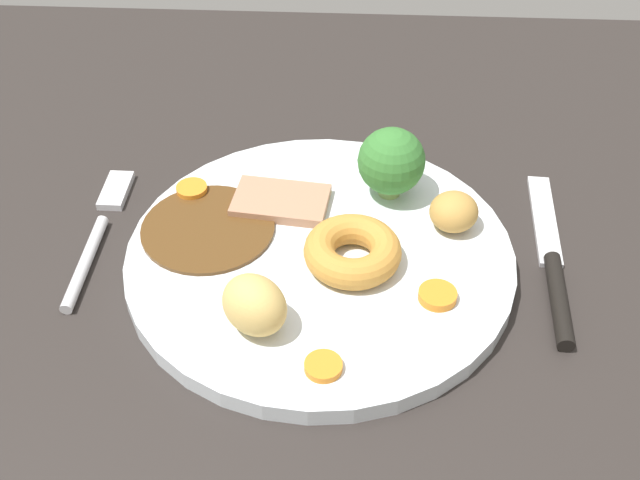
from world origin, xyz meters
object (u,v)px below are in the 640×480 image
object	(u,v)px
roast_potato_left	(454,212)
yorkshire_pudding	(353,251)
dinner_plate	(320,257)
carrot_coin_side	(438,295)
carrot_coin_back	(323,366)
roast_potato_right	(254,305)
knife	(553,268)
carrot_coin_front	(192,190)
broccoli_floret	(391,162)
fork	(100,229)
meat_slice_main	(281,201)

from	to	relation	value
roast_potato_left	yorkshire_pudding	bearing A→B (deg)	-149.88
dinner_plate	carrot_coin_side	bearing A→B (deg)	-28.31
carrot_coin_back	roast_potato_right	bearing A→B (deg)	143.66
yorkshire_pudding	roast_potato_right	distance (cm)	8.85
roast_potato_right	knife	distance (cm)	22.15
carrot_coin_front	broccoli_floret	distance (cm)	15.68
broccoli_floret	fork	world-z (taller)	broccoli_floret
broccoli_floret	roast_potato_left	bearing A→B (deg)	-38.80
yorkshire_pudding	broccoli_floret	distance (cm)	8.65
carrot_coin_front	carrot_coin_side	bearing A→B (deg)	-29.41
dinner_plate	meat_slice_main	world-z (taller)	meat_slice_main
carrot_coin_back	knife	size ratio (longest dim) A/B	0.13
yorkshire_pudding	carrot_coin_back	size ratio (longest dim) A/B	2.88
meat_slice_main	fork	xyz separation A→B (cm)	(-13.75, -2.31, -1.41)
carrot_coin_front	broccoli_floret	xyz separation A→B (cm)	(15.43, 0.84, 2.70)
broccoli_floret	dinner_plate	bearing A→B (deg)	-126.35
dinner_plate	fork	size ratio (longest dim) A/B	1.84
dinner_plate	roast_potato_left	size ratio (longest dim) A/B	7.74
dinner_plate	fork	bearing A→B (deg)	171.22
dinner_plate	carrot_coin_front	xyz separation A→B (cm)	(-10.36, 6.04, 1.05)
yorkshire_pudding	roast_potato_left	bearing A→B (deg)	30.12
dinner_plate	roast_potato_left	world-z (taller)	roast_potato_left
meat_slice_main	broccoli_floret	bearing A→B (deg)	13.13
meat_slice_main	roast_potato_right	size ratio (longest dim) A/B	1.54
carrot_coin_back	carrot_coin_side	distance (cm)	9.77
meat_slice_main	roast_potato_left	distance (cm)	13.13
carrot_coin_front	fork	size ratio (longest dim) A/B	0.16
roast_potato_left	carrot_coin_front	size ratio (longest dim) A/B	1.50
dinner_plate	meat_slice_main	xyz separation A→B (cm)	(-3.27, 4.94, 1.10)
yorkshire_pudding	carrot_coin_front	world-z (taller)	yorkshire_pudding
meat_slice_main	roast_potato_left	size ratio (longest dim) A/B	1.98
carrot_coin_front	carrot_coin_back	distance (cm)	20.18
carrot_coin_side	fork	size ratio (longest dim) A/B	0.17
yorkshire_pudding	fork	xyz separation A→B (cm)	(-19.37, 3.73, -2.12)
roast_potato_right	carrot_coin_back	xyz separation A→B (cm)	(4.56, -3.36, -1.69)
carrot_coin_back	fork	size ratio (longest dim) A/B	0.16
meat_slice_main	yorkshire_pudding	distance (cm)	8.28
meat_slice_main	fork	size ratio (longest dim) A/B	0.47
meat_slice_main	yorkshire_pudding	world-z (taller)	yorkshire_pudding
carrot_coin_back	yorkshire_pudding	bearing A→B (deg)	80.78
broccoli_floret	carrot_coin_side	bearing A→B (deg)	-74.64
yorkshire_pudding	carrot_coin_side	distance (cm)	6.73
carrot_coin_side	broccoli_floret	world-z (taller)	broccoli_floret
carrot_coin_side	knife	world-z (taller)	carrot_coin_side
carrot_coin_front	carrot_coin_side	size ratio (longest dim) A/B	0.93
yorkshire_pudding	fork	bearing A→B (deg)	169.10
dinner_plate	carrot_coin_back	world-z (taller)	carrot_coin_back
yorkshire_pudding	roast_potato_left	distance (cm)	8.50
carrot_coin_front	yorkshire_pudding	bearing A→B (deg)	-29.36
carrot_coin_front	knife	distance (cm)	27.90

